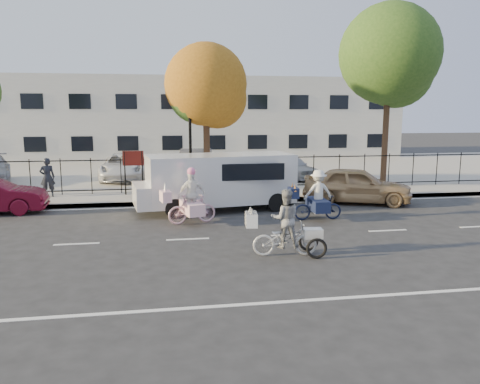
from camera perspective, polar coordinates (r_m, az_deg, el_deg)
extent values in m
plane|color=#333334|center=(13.27, -6.38, -5.76)|extent=(120.00, 120.00, 0.00)
cube|color=#A8A399|center=(18.16, -7.21, -1.29)|extent=(60.00, 0.10, 0.15)
cube|color=#A8A399|center=(19.20, -7.33, -0.70)|extent=(60.00, 2.20, 0.15)
cube|color=#A8A399|center=(27.99, -7.97, 2.58)|extent=(60.00, 15.60, 0.15)
cube|color=silver|center=(37.78, -8.45, 8.86)|extent=(34.00, 10.00, 6.00)
cylinder|color=black|center=(19.65, -6.07, 5.67)|extent=(0.12, 0.12, 4.00)
sphere|color=white|center=(19.62, -6.18, 11.95)|extent=(0.36, 0.36, 0.36)
cylinder|color=black|center=(19.79, -13.84, 2.27)|extent=(0.06, 0.06, 1.80)
cylinder|color=black|center=(19.75, -11.82, 2.33)|extent=(0.06, 0.06, 1.80)
cube|color=#59140F|center=(19.70, -12.90, 4.03)|extent=(0.85, 0.04, 0.60)
imported|color=silver|center=(11.71, 5.48, -5.73)|extent=(1.65, 0.72, 0.84)
imported|color=white|center=(11.58, 5.52, -3.25)|extent=(0.77, 0.63, 1.47)
cube|color=white|center=(11.49, 1.38, -3.35)|extent=(0.33, 0.54, 0.34)
cone|color=white|center=(11.54, 1.28, -2.15)|extent=(0.13, 0.13, 0.17)
cone|color=white|center=(11.33, 1.49, -2.38)|extent=(0.13, 0.13, 0.17)
torus|color=black|center=(11.58, 9.32, -6.81)|extent=(0.53, 0.13, 0.52)
torus|color=black|center=(12.17, 8.35, -5.96)|extent=(0.53, 0.13, 0.52)
cube|color=white|center=(11.79, 8.86, -4.98)|extent=(0.50, 0.37, 0.23)
imported|color=#DCA7B6|center=(15.00, -5.87, -2.08)|extent=(1.63, 0.78, 0.94)
imported|color=white|center=(14.91, -5.90, -0.28)|extent=(0.93, 0.54, 1.48)
cube|color=#FEC1C8|center=(14.70, -9.07, -0.53)|extent=(0.39, 0.57, 0.34)
cone|color=silver|center=(14.65, -9.10, 0.63)|extent=(0.11, 0.11, 0.30)
cube|color=#FEC1C8|center=(14.99, -5.87, -1.91)|extent=(0.78, 1.31, 0.38)
sphere|color=pink|center=(14.80, -5.95, 2.49)|extent=(0.26, 0.26, 0.26)
imported|color=black|center=(15.67, 9.46, -1.85)|extent=(1.60, 0.59, 0.84)
imported|color=white|center=(15.58, 9.51, 0.01)|extent=(0.96, 0.56, 1.46)
cube|color=#101938|center=(15.35, 6.53, -0.08)|extent=(0.29, 0.52, 0.33)
cone|color=#C87C2F|center=(15.48, 6.38, 0.70)|extent=(0.11, 0.22, 0.30)
cone|color=#C87C2F|center=(15.16, 6.72, 0.50)|extent=(0.11, 0.22, 0.30)
cube|color=#101938|center=(15.65, 9.47, -1.52)|extent=(0.54, 1.22, 0.37)
cube|color=white|center=(16.91, -2.38, 1.66)|extent=(5.41, 2.63, 1.73)
cube|color=white|center=(16.89, -11.97, -0.21)|extent=(0.74, 1.92, 0.77)
cylinder|color=black|center=(16.10, -8.47, -1.81)|extent=(0.70, 0.34, 0.67)
cylinder|color=black|center=(17.76, -8.56, -0.72)|extent=(0.70, 0.34, 0.67)
cylinder|color=black|center=(16.54, 4.30, -1.41)|extent=(0.70, 0.34, 0.67)
cylinder|color=black|center=(18.17, 3.05, -0.39)|extent=(0.70, 0.34, 0.67)
imported|color=tan|center=(18.80, 14.04, 0.81)|extent=(4.46, 3.04, 1.41)
imported|color=black|center=(20.28, -22.43, 1.67)|extent=(0.66, 0.52, 1.58)
imported|color=white|center=(24.42, -13.96, 3.06)|extent=(2.20, 4.71, 1.31)
imported|color=#4F5057|center=(24.32, -5.48, 3.47)|extent=(2.25, 4.66, 1.47)
imported|color=#A4A5AB|center=(24.01, 6.19, 3.04)|extent=(2.59, 3.76, 1.19)
cylinder|color=#442D1D|center=(20.37, -4.08, 5.54)|extent=(0.28, 0.28, 4.09)
sphere|color=#9F6219|center=(20.35, -4.17, 12.94)|extent=(3.50, 3.50, 3.50)
sphere|color=#9F6219|center=(20.57, -2.79, 11.29)|extent=(2.57, 2.57, 2.57)
cylinder|color=#442D1D|center=(23.28, 17.32, 7.26)|extent=(0.28, 0.28, 5.39)
sphere|color=#385B1E|center=(23.41, 17.77, 15.75)|extent=(4.62, 4.62, 4.62)
sphere|color=#385B1E|center=(23.74, 18.56, 13.75)|extent=(3.38, 3.38, 3.38)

